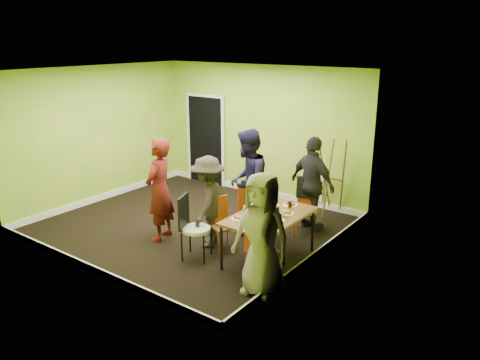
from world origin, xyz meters
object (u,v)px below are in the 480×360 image
Objects in this scene: chair_bentwood at (192,224)px; easel at (332,177)px; chair_front_end at (258,246)px; dining_table at (269,218)px; person_left_near at (208,202)px; chair_left_far at (250,206)px; person_front_end at (262,235)px; chair_left_near at (221,220)px; person_left_far at (247,182)px; person_standing at (160,190)px; blue_bottle at (268,218)px; chair_back_end at (308,193)px; person_back_end at (313,184)px; thermos at (273,208)px; orange_bottle at (277,209)px.

easel reaches higher than chair_bentwood.
easel is at bearing 118.29° from chair_front_end.
dining_table is 1.11m from person_left_near.
easel reaches higher than person_left_near.
person_front_end is (1.21, -1.48, 0.31)m from chair_left_far.
chair_bentwood is at bearing -148.03° from dining_table.
chair_left_near is 0.47× the size of person_left_far.
dining_table is 1.98m from person_standing.
blue_bottle is at bearing 27.20° from person_left_far.
easel is (0.67, 1.76, 0.22)m from chair_left_far.
person_back_end reaches higher than chair_back_end.
chair_left_near is at bearing -15.14° from person_left_far.
person_standing reaches higher than chair_front_end.
chair_left_far is 1.94m from person_front_end.
easel is at bearing -109.32° from chair_back_end.
person_back_end is (0.86, 0.78, -0.08)m from person_left_far.
dining_table is 6.79× the size of blue_bottle.
chair_front_end is (0.33, -2.05, -0.16)m from chair_back_end.
chair_left_far is at bearing 30.88° from chair_back_end.
chair_left_near is 0.99m from thermos.
easel is 0.87× the size of person_standing.
thermos is (0.82, -0.57, 0.33)m from chair_left_far.
dining_table is at bearing -87.59° from easel.
thermos is at bearing -86.52° from easel.
easel is 0.83× the size of person_left_far.
person_front_end is at bearing 84.16° from chair_back_end.
person_left_near is at bearing -31.31° from person_left_far.
chair_back_end is 1.09m from person_left_far.
person_left_far is (-1.15, 1.37, 0.39)m from chair_front_end.
person_left_far is 0.89m from person_left_near.
easel reaches higher than chair_front_end.
chair_front_end is at bearing 79.93° from chair_back_end.
chair_left_near is at bearing 166.92° from blue_bottle.
person_left_near reaches higher than dining_table.
orange_bottle is 1.16m from person_left_near.
chair_left_near is 0.37m from person_left_near.
chair_left_near is (-0.86, -0.10, -0.21)m from dining_table.
dining_table is at bearing 86.01° from person_standing.
dining_table is at bearing 74.08° from person_left_near.
blue_bottle is at bearing -69.91° from orange_bottle.
chair_left_far is 4.34× the size of blue_bottle.
person_left_near reaches higher than chair_back_end.
person_standing is (-1.83, -1.81, 0.19)m from chair_back_end.
chair_bentwood is 13.29× the size of orange_bottle.
easel reaches higher than orange_bottle.
chair_left_far is 1.57m from person_standing.
person_back_end reaches higher than chair_front_end.
person_left_far is 1.21× the size of person_left_near.
easel is 1.01× the size of person_left_near.
chair_bentwood is 0.55m from person_left_near.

